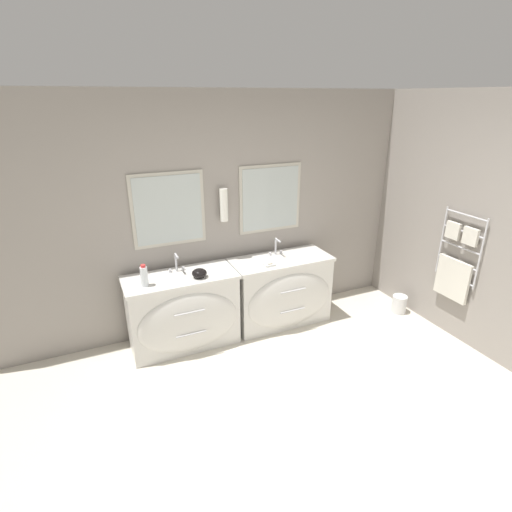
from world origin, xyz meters
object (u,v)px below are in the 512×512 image
Objects in this scene: toiletry_bottle at (144,276)px; waste_bin at (399,304)px; vanity_right at (281,291)px; vanity_left at (183,311)px; amenity_bowl at (199,273)px.

toiletry_bottle is 3.10m from waste_bin.
waste_bin is at bearing -15.63° from vanity_right.
vanity_left is 1.17m from vanity_right.
toiletry_bottle is 1.46× the size of amenity_bowl.
amenity_bowl is (0.54, -0.02, -0.06)m from toiletry_bottle.
vanity_right is 1.53m from waste_bin.
vanity_left is 7.59× the size of amenity_bowl.
vanity_left is 5.13× the size of waste_bin.
amenity_bowl is (-0.99, -0.08, 0.44)m from vanity_right.
vanity_left reaches higher than waste_bin.
amenity_bowl is at bearing -175.59° from vanity_right.
vanity_right reaches higher than waste_bin.
toiletry_bottle reaches higher than waste_bin.
vanity_right is 1.09m from amenity_bowl.
waste_bin is at bearing -6.78° from toiletry_bottle.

